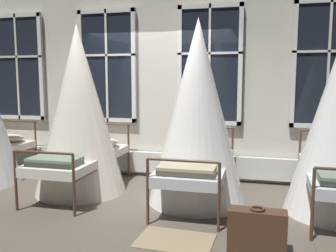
% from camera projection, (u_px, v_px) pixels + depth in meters
% --- Properties ---
extents(ground, '(18.37, 18.37, 0.00)m').
position_uv_depth(ground, '(140.00, 192.00, 5.53)').
color(ground, brown).
extents(back_wall_with_windows, '(10.19, 0.10, 3.55)m').
position_uv_depth(back_wall_with_windows, '(158.00, 75.00, 6.33)').
color(back_wall_with_windows, beige).
rests_on(back_wall_with_windows, ground).
extents(window_bank, '(6.51, 0.10, 2.84)m').
position_uv_depth(window_bank, '(156.00, 110.00, 6.29)').
color(window_bank, black).
rests_on(window_bank, ground).
extents(cot_second, '(1.35, 1.98, 2.50)m').
position_uv_depth(cot_second, '(79.00, 112.00, 5.44)').
color(cot_second, '#4C3323').
rests_on(cot_second, ground).
extents(cot_third, '(1.35, 1.98, 2.52)m').
position_uv_depth(cot_third, '(197.00, 115.00, 4.98)').
color(cot_third, '#4C3323').
rests_on(cot_third, ground).
extents(rug_third, '(0.82, 0.59, 0.01)m').
position_uv_depth(rug_third, '(175.00, 240.00, 3.86)').
color(rug_third, '#8E7A5B').
rests_on(rug_third, ground).
extents(suitcase_dark, '(0.56, 0.22, 0.47)m').
position_uv_depth(suitcase_dark, '(257.00, 232.00, 3.56)').
color(suitcase_dark, '#472D1E').
rests_on(suitcase_dark, ground).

